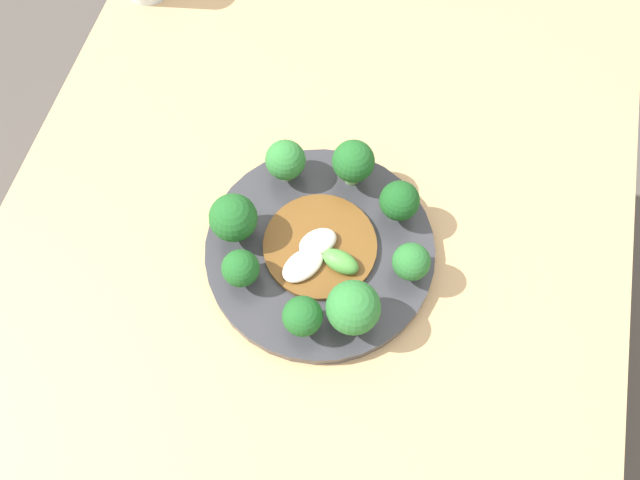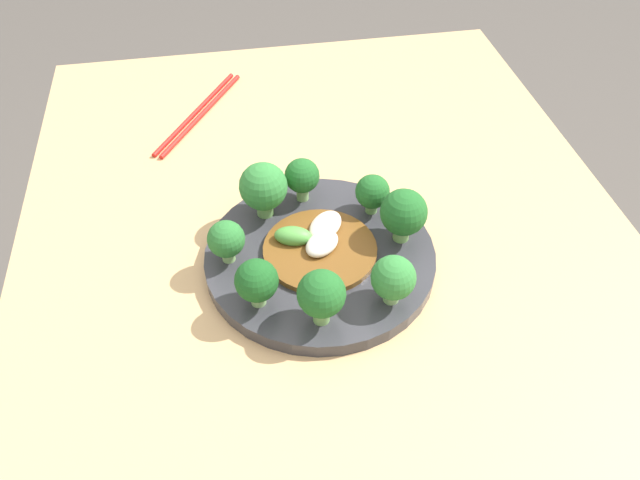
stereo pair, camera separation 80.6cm
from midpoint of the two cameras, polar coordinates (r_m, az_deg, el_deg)
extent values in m
plane|color=#4C4742|center=(1.37, -5.60, -27.28)|extent=(8.00, 8.00, 0.00)
cube|color=tan|center=(1.00, -7.75, -28.28)|extent=(1.10, 0.77, 0.75)
cylinder|color=#333338|center=(0.62, -11.30, -31.86)|extent=(0.27, 0.27, 0.02)
cylinder|color=#70A356|center=(0.62, -8.40, -40.59)|extent=(0.02, 0.02, 0.02)
sphere|color=#2D7533|center=(0.59, -8.99, -41.49)|extent=(0.06, 0.06, 0.06)
cylinder|color=#89B76B|center=(0.61, -14.93, -22.48)|extent=(0.02, 0.02, 0.02)
sphere|color=#2D7533|center=(0.58, -15.62, -22.36)|extent=(0.05, 0.05, 0.05)
cylinder|color=#70A356|center=(0.64, -21.46, -34.37)|extent=(0.01, 0.01, 0.01)
sphere|color=#1E5B23|center=(0.61, -22.39, -34.68)|extent=(0.04, 0.04, 0.04)
cylinder|color=#7AAD5B|center=(0.59, -6.81, -23.59)|extent=(0.02, 0.02, 0.02)
sphere|color=#1E5B23|center=(0.56, -7.19, -23.53)|extent=(0.05, 0.05, 0.05)
cylinder|color=#89B76B|center=(0.63, -14.84, -40.59)|extent=(0.02, 0.02, 0.02)
sphere|color=#1E5B23|center=(0.60, -15.65, -41.26)|extent=(0.04, 0.04, 0.04)
cylinder|color=#7AAD5B|center=(0.63, -21.63, -29.11)|extent=(0.02, 0.02, 0.02)
sphere|color=#1E5B23|center=(0.60, -22.81, -29.26)|extent=(0.06, 0.06, 0.06)
cylinder|color=#89B76B|center=(0.60, -0.27, -35.64)|extent=(0.02, 0.02, 0.02)
sphere|color=#286B2D|center=(0.58, -0.28, -36.12)|extent=(0.04, 0.04, 0.04)
cylinder|color=#89B76B|center=(0.59, -1.29, -28.51)|extent=(0.02, 0.02, 0.02)
sphere|color=#19511E|center=(0.57, -1.35, -28.71)|extent=(0.05, 0.05, 0.05)
cylinder|color=brown|center=(0.61, -11.55, -32.00)|extent=(0.13, 0.13, 0.01)
ellipsoid|color=beige|center=(0.61, -14.15, -34.43)|extent=(0.06, 0.06, 0.01)
ellipsoid|color=silver|center=(0.60, -12.01, -32.08)|extent=(0.06, 0.06, 0.02)
ellipsoid|color=#4C933D|center=(0.60, -9.31, -34.65)|extent=(0.04, 0.05, 0.02)
camera|label=1|loc=(0.40, -155.15, -52.10)|focal=35.00mm
camera|label=2|loc=(0.40, 24.85, 52.10)|focal=35.00mm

